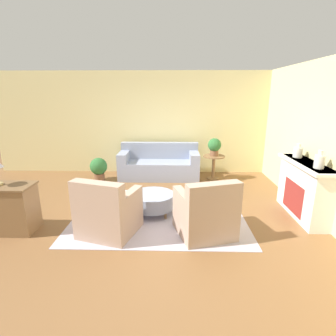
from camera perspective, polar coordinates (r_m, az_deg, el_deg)
ground_plane at (r=5.05m, az=-1.88°, el=-9.93°), size 16.00×16.00×0.00m
wall_back at (r=7.45m, az=-0.72°, el=9.71°), size 9.61×0.12×2.80m
wall_right at (r=5.30m, az=31.06°, el=4.95°), size 0.12×9.66×2.80m
rug at (r=5.05m, az=-1.88°, el=-9.88°), size 3.11×2.46×0.01m
couch at (r=7.08m, az=-1.93°, el=0.62°), size 2.11×0.85×0.91m
armchair_left at (r=4.33m, az=-13.03°, el=-9.53°), size 1.02×1.01×0.95m
armchair_right at (r=4.23m, az=8.26°, el=-9.90°), size 1.02×1.01×0.95m
ottoman_table at (r=4.98m, az=-3.31°, el=-7.04°), size 0.81×0.81×0.38m
side_table at (r=7.00m, az=9.90°, el=1.07°), size 0.57×0.57×0.64m
fireplace at (r=5.39m, az=27.48°, el=-3.91°), size 0.44×1.49×1.03m
dresser at (r=5.08m, az=-32.55°, el=-7.26°), size 1.10×0.50×0.80m
vase_mantel_near at (r=5.56m, az=26.43°, el=3.16°), size 0.17×0.17×0.26m
vase_mantel_far at (r=4.90m, az=30.10°, el=1.31°), size 0.16×0.16×0.30m
potted_plant_on_side_table at (r=6.90m, az=10.08°, el=4.73°), size 0.34×0.34×0.46m
potted_plant_floor at (r=7.07m, az=-14.86°, el=0.06°), size 0.45×0.45×0.60m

